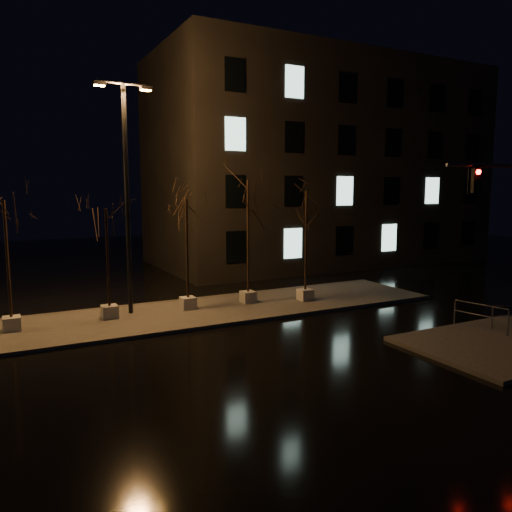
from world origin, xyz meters
TOP-DOWN VIEW (x-y plane):
  - ground at (0.00, 0.00)m, footprint 90.00×90.00m
  - median at (0.00, 6.00)m, footprint 22.00×5.00m
  - sidewalk_corner at (7.50, -3.50)m, footprint 7.00×5.00m
  - building at (14.00, 18.00)m, footprint 25.00×12.00m
  - tree_0 at (-8.36, 6.34)m, footprint 1.80×1.80m
  - tree_1 at (-4.57, 6.50)m, footprint 1.80×1.80m
  - tree_2 at (-1.04, 6.51)m, footprint 1.80×1.80m
  - tree_3 at (2.01, 6.40)m, footprint 1.80×1.80m
  - tree_4 at (4.76, 5.55)m, footprint 1.80×1.80m
  - streetlight_main at (-3.56, 6.97)m, footprint 2.48×0.42m
  - guard_rail_b at (7.95, -2.05)m, footprint 0.50×2.14m

SIDE VIEW (x-z plane):
  - ground at x=0.00m, z-range 0.00..0.00m
  - median at x=0.00m, z-range 0.00..0.15m
  - sidewalk_corner at x=7.50m, z-range 0.00..0.15m
  - guard_rail_b at x=7.95m, z-range 0.30..1.34m
  - tree_1 at x=-4.57m, z-range 1.39..6.19m
  - tree_2 at x=-1.04m, z-range 1.49..6.68m
  - tree_0 at x=-8.36m, z-range 1.50..6.72m
  - tree_4 at x=4.76m, z-range 1.58..7.13m
  - tree_3 at x=2.01m, z-range 1.73..7.82m
  - streetlight_main at x=-3.56m, z-range 0.91..10.85m
  - building at x=14.00m, z-range 0.00..15.00m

